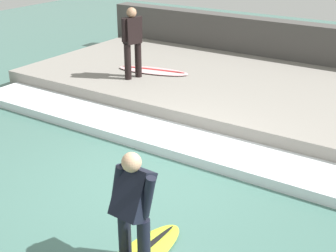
# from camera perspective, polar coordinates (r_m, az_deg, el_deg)

# --- Properties ---
(ground_plane) EXTENTS (28.00, 28.00, 0.00)m
(ground_plane) POSITION_cam_1_polar(r_m,az_deg,el_deg) (7.17, -2.13, -6.43)
(ground_plane) COLOR #426B60
(concrete_ledge) EXTENTS (4.40, 10.53, 0.40)m
(concrete_ledge) POSITION_cam_1_polar(r_m,az_deg,el_deg) (10.25, 10.58, 3.89)
(concrete_ledge) COLOR gray
(concrete_ledge) RESTS_ON ground_plane
(back_wall) EXTENTS (0.50, 11.06, 1.32)m
(back_wall) POSITION_cam_1_polar(r_m,az_deg,el_deg) (12.33, 15.31, 9.05)
(back_wall) COLOR #474442
(back_wall) RESTS_ON ground_plane
(wave_foam_crest) EXTENTS (1.02, 10.00, 0.17)m
(wave_foam_crest) POSITION_cam_1_polar(r_m,az_deg,el_deg) (8.03, 2.82, -2.28)
(wave_foam_crest) COLOR silver
(wave_foam_crest) RESTS_ON ground_plane
(surfer_riding) EXTENTS (0.46, 0.62, 1.34)m
(surfer_riding) POSITION_cam_1_polar(r_m,az_deg,el_deg) (5.15, -4.30, -9.28)
(surfer_riding) COLOR black
(surfer_riding) RESTS_ON surfboard_riding
(surfer_waiting_near) EXTENTS (0.50, 0.33, 1.55)m
(surfer_waiting_near) POSITION_cam_1_polar(r_m,az_deg,el_deg) (10.28, -4.37, 10.50)
(surfer_waiting_near) COLOR black
(surfer_waiting_near) RESTS_ON concrete_ledge
(surfboard_waiting_near) EXTENTS (0.87, 1.78, 0.07)m
(surfboard_waiting_near) POSITION_cam_1_polar(r_m,az_deg,el_deg) (10.91, -1.81, 6.77)
(surfboard_waiting_near) COLOR beige
(surfboard_waiting_near) RESTS_ON concrete_ledge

